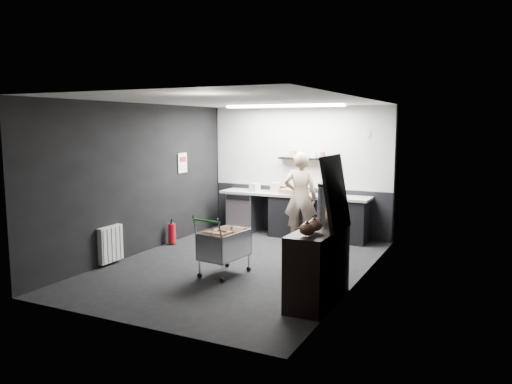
% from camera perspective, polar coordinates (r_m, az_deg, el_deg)
% --- Properties ---
extents(floor, '(5.50, 5.50, 0.00)m').
position_cam_1_polar(floor, '(8.39, -1.96, -8.35)').
color(floor, black).
rests_on(floor, ground).
extents(ceiling, '(5.50, 5.50, 0.00)m').
position_cam_1_polar(ceiling, '(8.07, -2.05, 10.41)').
color(ceiling, white).
rests_on(ceiling, wall_back).
extents(wall_back, '(5.50, 0.00, 5.50)m').
position_cam_1_polar(wall_back, '(10.61, 4.98, 2.45)').
color(wall_back, black).
rests_on(wall_back, floor).
extents(wall_front, '(5.50, 0.00, 5.50)m').
position_cam_1_polar(wall_front, '(5.86, -14.73, -2.10)').
color(wall_front, black).
rests_on(wall_front, floor).
extents(wall_left, '(0.00, 5.50, 5.50)m').
position_cam_1_polar(wall_left, '(9.22, -13.05, 1.48)').
color(wall_left, black).
rests_on(wall_left, floor).
extents(wall_right, '(0.00, 5.50, 5.50)m').
position_cam_1_polar(wall_right, '(7.40, 11.81, 0.01)').
color(wall_right, black).
rests_on(wall_right, floor).
extents(kitchen_wall_panel, '(3.95, 0.02, 1.70)m').
position_cam_1_polar(kitchen_wall_panel, '(10.56, 4.98, 5.14)').
color(kitchen_wall_panel, '#AFAFAB').
rests_on(kitchen_wall_panel, wall_back).
extents(dado_panel, '(3.95, 0.02, 1.00)m').
position_cam_1_polar(dado_panel, '(10.70, 4.89, -2.10)').
color(dado_panel, black).
rests_on(dado_panel, wall_back).
extents(floating_shelf, '(1.20, 0.22, 0.04)m').
position_cam_1_polar(floating_shelf, '(10.40, 5.78, 3.82)').
color(floating_shelf, black).
rests_on(floating_shelf, wall_back).
extents(wall_clock, '(0.20, 0.03, 0.20)m').
position_cam_1_polar(wall_clock, '(10.12, 12.44, 6.58)').
color(wall_clock, silver).
rests_on(wall_clock, wall_back).
extents(poster, '(0.02, 0.30, 0.40)m').
position_cam_1_polar(poster, '(10.23, -8.41, 3.32)').
color(poster, white).
rests_on(poster, wall_left).
extents(poster_red_band, '(0.02, 0.22, 0.10)m').
position_cam_1_polar(poster_red_band, '(10.22, -8.40, 3.71)').
color(poster_red_band, red).
rests_on(poster_red_band, poster).
extents(radiator, '(0.10, 0.50, 0.60)m').
position_cam_1_polar(radiator, '(8.68, -16.29, -5.73)').
color(radiator, silver).
rests_on(radiator, wall_left).
extents(ceiling_strip, '(2.40, 0.20, 0.04)m').
position_cam_1_polar(ceiling_strip, '(9.74, 3.15, 9.77)').
color(ceiling_strip, white).
rests_on(ceiling_strip, ceiling).
extents(prep_counter, '(3.20, 0.61, 0.90)m').
position_cam_1_polar(prep_counter, '(10.38, 4.97, -2.65)').
color(prep_counter, black).
rests_on(prep_counter, floor).
extents(person, '(0.74, 0.56, 1.80)m').
position_cam_1_polar(person, '(9.82, 5.10, -0.62)').
color(person, beige).
rests_on(person, floor).
extents(shopping_cart, '(0.61, 0.91, 0.94)m').
position_cam_1_polar(shopping_cart, '(7.78, -3.64, -6.24)').
color(shopping_cart, silver).
rests_on(shopping_cart, floor).
extents(sideboard, '(0.55, 1.29, 1.94)m').
position_cam_1_polar(sideboard, '(6.64, 7.29, -7.27)').
color(sideboard, black).
rests_on(sideboard, floor).
extents(fire_extinguisher, '(0.14, 0.14, 0.48)m').
position_cam_1_polar(fire_extinguisher, '(9.87, -9.58, -4.61)').
color(fire_extinguisher, red).
rests_on(fire_extinguisher, floor).
extents(cardboard_box, '(0.57, 0.47, 0.10)m').
position_cam_1_polar(cardboard_box, '(10.29, 4.36, 0.05)').
color(cardboard_box, '#9B7352').
rests_on(cardboard_box, prep_counter).
extents(pink_tub, '(0.21, 0.21, 0.21)m').
position_cam_1_polar(pink_tub, '(10.50, 2.18, 0.52)').
color(pink_tub, beige).
rests_on(pink_tub, prep_counter).
extents(white_container, '(0.24, 0.21, 0.17)m').
position_cam_1_polar(white_container, '(10.65, -0.16, 0.53)').
color(white_container, silver).
rests_on(white_container, prep_counter).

